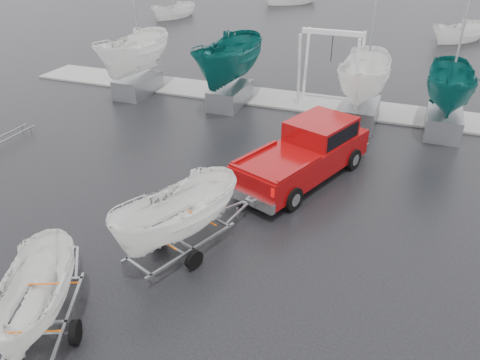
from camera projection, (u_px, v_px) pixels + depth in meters
The scene contains 13 objects.
ground_plane at pixel (146, 210), 16.74m from camera, with size 120.00×120.00×0.00m, color black.
dock at pixel (262, 97), 27.33m from camera, with size 30.00×3.00×0.12m, color gray.
pickup_truck at pixel (308, 150), 18.48m from camera, with size 4.41×6.94×2.19m.
trailer_hitched at pixel (175, 174), 13.21m from camera, with size 2.38×3.78×5.21m.
trailer_parked at pixel (24, 257), 10.47m from camera, with size 2.54×3.77×4.60m.
boat_hoist at pixel (331, 58), 24.86m from camera, with size 3.30×2.18×4.12m.
keelboat_0 at pixel (132, 27), 26.03m from camera, with size 2.44×3.20×10.61m.
keelboat_1 at pixel (229, 29), 24.26m from camera, with size 2.61×3.20×8.03m.
keelboat_2 at pixel (369, 49), 22.05m from camera, with size 2.38×3.20×10.54m.
keelboat_3 at pixel (456, 63), 21.24m from camera, with size 2.17×3.20×10.33m.
moored_boat_0 at pixel (174, 18), 49.65m from camera, with size 2.85×2.89×11.10m.
moored_boat_1 at pixel (290, 4), 57.79m from camera, with size 3.98×3.98×11.69m.
moored_boat_2 at pixel (458, 41), 40.15m from camera, with size 3.53×3.55×11.32m.
Camera 1 is at (8.16, -11.97, 9.11)m, focal length 35.00 mm.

